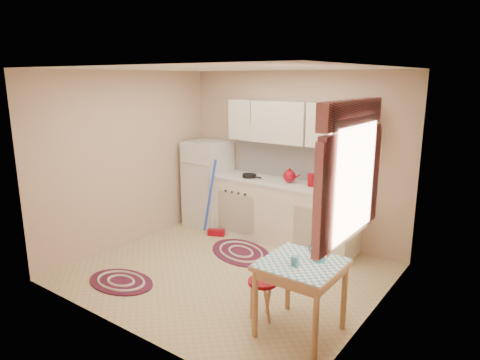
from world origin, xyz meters
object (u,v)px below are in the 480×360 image
object	(u,v)px
table	(300,298)
stool	(263,299)
fridge	(208,184)
base_cabinets	(282,213)

from	to	relation	value
table	stool	xyz separation A→B (m)	(-0.42, -0.00, -0.15)
fridge	table	distance (m)	3.33
table	stool	world-z (taller)	table
base_cabinets	stool	size ratio (longest dim) A/B	5.36
fridge	stool	distance (m)	3.02
fridge	table	xyz separation A→B (m)	(2.73, -1.89, -0.34)
fridge	stool	xyz separation A→B (m)	(2.30, -1.89, -0.49)
base_cabinets	table	size ratio (longest dim) A/B	3.12
fridge	base_cabinets	distance (m)	1.40
stool	fridge	bearing A→B (deg)	140.59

